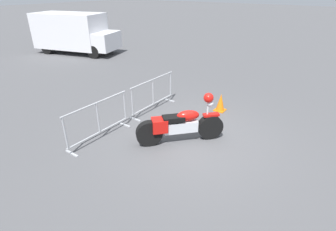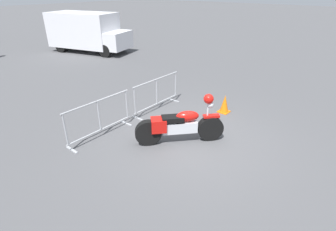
{
  "view_description": "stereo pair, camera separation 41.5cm",
  "coord_description": "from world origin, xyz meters",
  "views": [
    {
      "loc": [
        -5.28,
        -3.01,
        3.73
      ],
      "look_at": [
        -0.25,
        0.63,
        0.65
      ],
      "focal_mm": 28.0,
      "sensor_mm": 36.0,
      "label": 1
    },
    {
      "loc": [
        -5.03,
        -3.34,
        3.73
      ],
      "look_at": [
        -0.25,
        0.63,
        0.65
      ],
      "focal_mm": 28.0,
      "sensor_mm": 36.0,
      "label": 2
    }
  ],
  "objects": [
    {
      "name": "motorcycle",
      "position": [
        -0.25,
        0.23,
        0.5
      ],
      "size": [
        1.86,
        1.7,
        1.32
      ],
      "rotation": [
        0.0,
        0.0,
        -0.73
      ],
      "color": "black",
      "rests_on": "ground"
    },
    {
      "name": "planter_island",
      "position": [
        7.19,
        15.7,
        0.3
      ],
      "size": [
        3.3,
        3.3,
        1.04
      ],
      "color": "#ADA89E",
      "rests_on": "ground"
    },
    {
      "name": "crowd_barrier_far",
      "position": [
        0.9,
        2.06,
        0.55
      ],
      "size": [
        2.08,
        0.44,
        1.07
      ],
      "rotation": [
        0.0,
        0.0,
        0.0
      ],
      "color": "#9EA0A5",
      "rests_on": "ground"
    },
    {
      "name": "crowd_barrier_near",
      "position": [
        -1.4,
        2.06,
        0.55
      ],
      "size": [
        2.08,
        0.44,
        1.07
      ],
      "rotation": [
        0.0,
        0.0,
        0.0
      ],
      "color": "#9EA0A5",
      "rests_on": "ground"
    },
    {
      "name": "traffic_cone",
      "position": [
        2.14,
        0.22,
        0.29
      ],
      "size": [
        0.34,
        0.34,
        0.59
      ],
      "color": "orange",
      "rests_on": "ground"
    },
    {
      "name": "ground_plane",
      "position": [
        0.0,
        0.0,
        0.0
      ],
      "size": [
        120.0,
        120.0,
        0.0
      ],
      "primitive_type": "plane",
      "color": "#4C4C4F"
    },
    {
      "name": "delivery_van",
      "position": [
        4.61,
        11.16,
        1.24
      ],
      "size": [
        3.29,
        5.35,
        2.31
      ],
      "rotation": [
        0.0,
        0.0,
        -1.28
      ],
      "color": "silver",
      "rests_on": "ground"
    }
  ]
}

